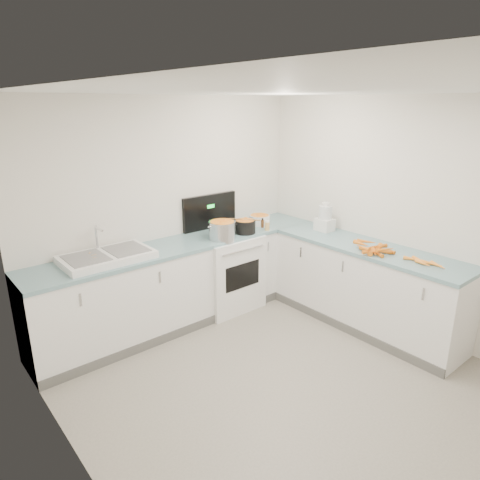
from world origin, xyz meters
TOP-DOWN VIEW (x-y plane):
  - floor at (0.00, 0.00)m, footprint 3.50×4.00m
  - ceiling at (0.00, 0.00)m, footprint 3.50×4.00m
  - wall_back at (0.00, 2.00)m, footprint 3.50×0.00m
  - wall_left at (-1.75, 0.00)m, footprint 0.00×4.00m
  - wall_right at (1.75, 0.00)m, footprint 0.00×4.00m
  - counter_back at (0.00, 1.70)m, footprint 3.50×0.62m
  - counter_right at (1.45, 0.30)m, footprint 0.62×2.20m
  - stove at (0.55, 1.69)m, footprint 0.76×0.65m
  - sink at (-0.90, 1.70)m, footprint 0.86×0.52m
  - steel_pot at (0.40, 1.53)m, footprint 0.33×0.33m
  - black_pot at (0.74, 1.54)m, footprint 0.27×0.27m
  - wooden_spoon at (0.74, 1.54)m, footprint 0.24×0.29m
  - mixing_bowl at (1.13, 1.70)m, footprint 0.30×0.30m
  - extract_bottle at (1.06, 1.58)m, footprint 0.04×0.04m
  - spice_jar at (1.03, 1.45)m, footprint 0.06×0.06m
  - food_processor at (1.55, 1.00)m, footprint 0.17×0.21m
  - carrot_pile at (1.32, 0.16)m, footprint 0.41×0.43m
  - peeled_carrots at (1.39, -0.36)m, footprint 0.14×0.42m
  - peelings at (-1.08, 1.71)m, footprint 0.20×0.26m

SIDE VIEW (x-z plane):
  - floor at x=0.00m, z-range 0.00..0.00m
  - counter_back at x=0.00m, z-range 0.00..0.94m
  - counter_right at x=1.45m, z-range 0.00..0.94m
  - stove at x=0.55m, z-range -0.21..1.15m
  - peeled_carrots at x=1.39m, z-range 0.94..0.98m
  - sink at x=-0.90m, z-range 0.82..1.13m
  - carrot_pile at x=1.32m, z-range 0.93..1.03m
  - extract_bottle at x=1.06m, z-range 0.94..1.04m
  - spice_jar at x=1.03m, z-range 0.94..1.04m
  - mixing_bowl at x=1.13m, z-range 0.94..1.06m
  - black_pot at x=0.74m, z-range 0.92..1.10m
  - peelings at x=-1.08m, z-range 1.01..1.02m
  - steel_pot at x=0.40m, z-range 0.92..1.14m
  - food_processor at x=1.55m, z-range 0.92..1.26m
  - wooden_spoon at x=0.74m, z-range 1.10..1.11m
  - wall_back at x=0.00m, z-range 0.00..2.50m
  - wall_left at x=-1.75m, z-range 0.00..2.50m
  - wall_right at x=1.75m, z-range 0.00..2.50m
  - ceiling at x=0.00m, z-range 2.50..2.50m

